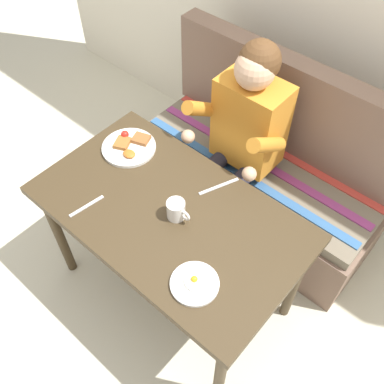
% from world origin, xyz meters
% --- Properties ---
extents(ground_plane, '(8.00, 8.00, 0.00)m').
position_xyz_m(ground_plane, '(0.00, 0.00, 0.00)').
color(ground_plane, beige).
extents(table, '(1.20, 0.70, 0.73)m').
position_xyz_m(table, '(0.00, 0.00, 0.65)').
color(table, '#3E301D').
rests_on(table, ground).
extents(couch, '(1.44, 0.56, 1.00)m').
position_xyz_m(couch, '(0.00, 0.76, 0.33)').
color(couch, '#765B4C').
rests_on(couch, ground).
extents(person, '(0.45, 0.61, 1.21)m').
position_xyz_m(person, '(-0.06, 0.59, 0.74)').
color(person, orange).
rests_on(person, ground).
extents(plate_breakfast, '(0.26, 0.26, 0.05)m').
position_xyz_m(plate_breakfast, '(-0.41, 0.15, 0.74)').
color(plate_breakfast, white).
rests_on(plate_breakfast, table).
extents(plate_eggs, '(0.19, 0.19, 0.04)m').
position_xyz_m(plate_eggs, '(0.31, -0.19, 0.74)').
color(plate_eggs, white).
rests_on(plate_eggs, table).
extents(coffee_mug, '(0.12, 0.08, 0.09)m').
position_xyz_m(coffee_mug, '(0.04, 0.00, 0.78)').
color(coffee_mug, white).
rests_on(coffee_mug, table).
extents(fork, '(0.04, 0.17, 0.00)m').
position_xyz_m(fork, '(-0.29, -0.22, 0.73)').
color(fork, silver).
rests_on(fork, table).
extents(knife, '(0.09, 0.19, 0.00)m').
position_xyz_m(knife, '(0.08, 0.25, 0.73)').
color(knife, silver).
rests_on(knife, table).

